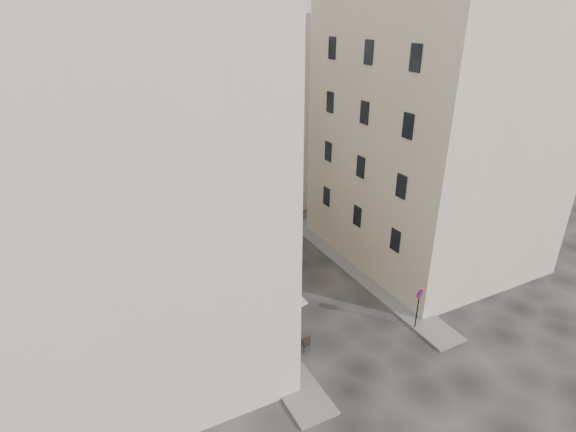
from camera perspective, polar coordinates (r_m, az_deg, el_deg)
ground at (r=28.16m, az=4.84°, el=-11.83°), size 90.00×90.00×0.00m
sidewalk_left at (r=29.48m, az=-6.93°, el=-9.94°), size 2.00×22.00×0.12m
sidewalk_right at (r=32.34m, az=8.91°, el=-6.69°), size 2.00×18.00×0.12m
building_left at (r=23.06m, az=-21.51°, el=6.85°), size 12.20×16.20×20.60m
building_right at (r=32.95m, az=18.15°, el=10.42°), size 12.20×14.20×18.60m
building_back at (r=40.42m, az=-10.54°, el=13.62°), size 18.20×10.20×18.60m
cafe_storefront at (r=26.18m, az=-4.40°, el=-9.91°), size 1.74×7.30×3.50m
stone_steps at (r=37.66m, az=-5.15°, el=-1.18°), size 9.00×3.15×0.80m
bollard_near at (r=25.86m, az=-0.27°, el=-14.04°), size 0.12×0.12×0.98m
bollard_mid at (r=28.42m, az=-3.50°, el=-10.10°), size 0.12×0.12×0.98m
bollard_far at (r=31.17m, az=-6.11°, el=-6.81°), size 0.12×0.12×0.98m
no_parking_sign at (r=26.53m, az=16.26°, el=-10.29°), size 0.61×0.18×2.73m
bistro_table_a at (r=24.79m, az=1.09°, el=-16.12°), size 1.39×0.65×0.98m
bistro_table_b at (r=26.25m, az=-0.60°, el=-13.50°), size 1.34×0.63×0.94m
bistro_table_c at (r=28.04m, az=-2.90°, el=-10.77°), size 1.30×0.61×0.91m
bistro_table_d at (r=28.34m, az=-3.01°, el=-10.40°), size 1.23×0.58×0.87m
bistro_table_e at (r=29.72m, az=-5.07°, el=-8.60°), size 1.29×0.61×0.91m
pedestrian at (r=26.53m, az=-1.03°, el=-11.93°), size 0.77×0.67×1.77m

